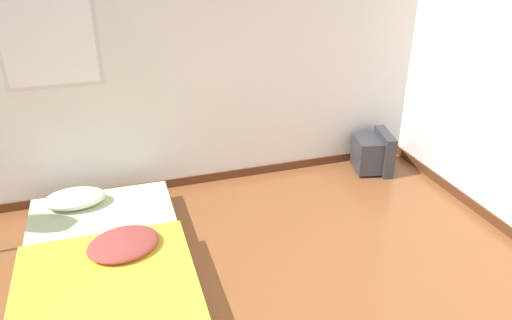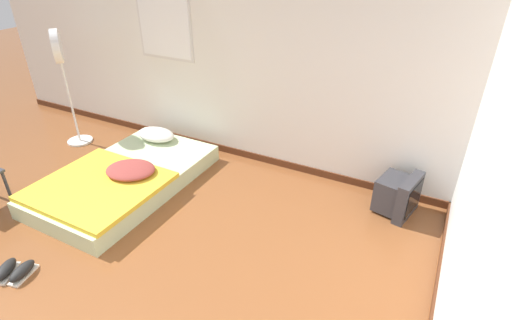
% 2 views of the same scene
% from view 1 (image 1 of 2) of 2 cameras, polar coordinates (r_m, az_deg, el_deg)
% --- Properties ---
extents(wall_back, '(7.66, 0.08, 2.60)m').
position_cam_1_polar(wall_back, '(4.71, -10.93, 10.98)').
color(wall_back, white).
rests_on(wall_back, ground_plane).
extents(mattress_bed, '(1.24, 2.04, 0.34)m').
position_cam_1_polar(mattress_bed, '(4.02, -16.88, -11.07)').
color(mattress_bed, beige).
rests_on(mattress_bed, ground_plane).
extents(crt_tv, '(0.44, 0.48, 0.44)m').
position_cam_1_polar(crt_tv, '(5.47, 13.31, 0.80)').
color(crt_tv, '#333338').
rests_on(crt_tv, ground_plane).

